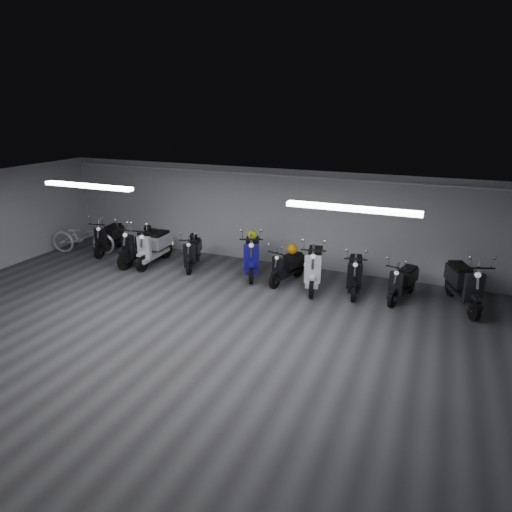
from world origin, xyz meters
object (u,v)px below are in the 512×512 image
at_px(scooter_5, 287,261).
at_px(helmet_3, 252,235).
at_px(scooter_3, 192,248).
at_px(scooter_9, 465,277).
at_px(helmet_2, 194,237).
at_px(scooter_6, 314,260).
at_px(helmet_0, 148,228).
at_px(helmet_1, 292,249).
at_px(scooter_1, 141,240).
at_px(scooter_2, 154,241).
at_px(bicycle, 82,233).
at_px(scooter_4, 252,249).
at_px(scooter_8, 403,276).
at_px(scooter_7, 355,267).
at_px(scooter_0, 108,232).

xyz_separation_m(scooter_5, helmet_3, (-1.18, 0.45, 0.47)).
height_order(scooter_3, scooter_9, scooter_9).
bearing_deg(scooter_3, helmet_2, 90.00).
height_order(scooter_6, helmet_0, scooter_6).
relative_size(helmet_1, helmet_3, 1.11).
bearing_deg(scooter_6, helmet_3, 154.14).
xyz_separation_m(scooter_1, helmet_0, (0.05, 0.27, 0.29)).
height_order(scooter_2, bicycle, scooter_2).
bearing_deg(scooter_4, scooter_8, -23.94).
relative_size(scooter_2, scooter_3, 1.19).
height_order(scooter_1, scooter_8, scooter_1).
height_order(scooter_5, bicycle, bicycle).
xyz_separation_m(scooter_2, helmet_0, (-0.32, 0.19, 0.30)).
distance_m(scooter_4, helmet_2, 1.87).
distance_m(scooter_2, scooter_5, 4.07).
height_order(scooter_3, scooter_7, scooter_7).
bearing_deg(scooter_1, scooter_6, 13.30).
bearing_deg(scooter_3, scooter_8, -18.85).
bearing_deg(scooter_1, bicycle, -170.32).
relative_size(scooter_6, bicycle, 0.98).
bearing_deg(scooter_4, helmet_3, 90.00).
xyz_separation_m(scooter_6, helmet_3, (-1.92, 0.48, 0.31)).
bearing_deg(scooter_8, scooter_2, -162.39).
bearing_deg(scooter_0, scooter_4, -9.50).
bearing_deg(scooter_9, helmet_0, 160.43).
relative_size(scooter_0, scooter_7, 1.01).
relative_size(helmet_1, helmet_2, 1.25).
height_order(scooter_1, scooter_6, scooter_6).
bearing_deg(scooter_5, scooter_4, -173.09).
relative_size(scooter_5, scooter_6, 0.79).
xyz_separation_m(scooter_7, helmet_2, (-4.72, 0.19, 0.21)).
height_order(scooter_4, scooter_7, scooter_4).
relative_size(scooter_9, bicycle, 0.98).
height_order(scooter_3, helmet_2, scooter_3).
height_order(scooter_8, helmet_1, scooter_8).
height_order(scooter_0, scooter_6, scooter_6).
bearing_deg(scooter_4, scooter_5, -31.05).
relative_size(scooter_6, scooter_8, 1.23).
relative_size(scooter_3, scooter_7, 0.92).
relative_size(scooter_0, scooter_6, 0.89).
bearing_deg(scooter_7, scooter_2, 172.84).
height_order(scooter_1, scooter_9, scooter_9).
relative_size(scooter_9, helmet_0, 8.81).
bearing_deg(helmet_0, scooter_0, 174.02).
relative_size(scooter_3, scooter_6, 0.81).
bearing_deg(helmet_1, scooter_9, -1.06).
bearing_deg(bicycle, scooter_8, -103.60).
bearing_deg(bicycle, scooter_5, -103.15).
xyz_separation_m(scooter_2, scooter_6, (4.81, 0.12, 0.03)).
relative_size(scooter_8, helmet_1, 5.69).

